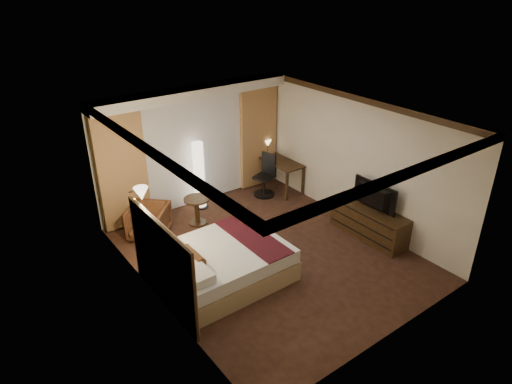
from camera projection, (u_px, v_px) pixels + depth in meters
floor at (268, 253)px, 8.69m from camera, size 4.50×5.50×0.01m
ceiling at (270, 116)px, 7.49m from camera, size 4.50×5.50×0.01m
back_wall at (193, 146)px, 10.07m from camera, size 4.50×0.02×2.70m
left_wall at (152, 229)px, 6.89m from camera, size 0.02×5.50×2.70m
right_wall at (356, 161)px, 9.29m from camera, size 0.02×5.50×2.70m
crown_molding at (270, 120)px, 7.52m from camera, size 4.50×5.50×0.12m
soffit at (195, 92)px, 9.33m from camera, size 4.50×0.50×0.20m
curtain_sheer at (195, 151)px, 10.05m from camera, size 2.48×0.04×2.45m
curtain_left_drape at (122, 171)px, 9.10m from camera, size 1.00×0.14×2.45m
curtain_right_drape at (258, 137)px, 10.92m from camera, size 1.00×0.14×2.45m
wall_sconce at (141, 194)px, 7.35m from camera, size 0.24×0.24×0.24m
bed at (223, 264)px, 7.85m from camera, size 2.14×1.67×0.63m
headboard at (163, 265)px, 7.08m from camera, size 0.12×1.97×1.50m
armchair at (149, 220)px, 9.08m from camera, size 1.00×1.00×0.75m
side_table at (197, 211)px, 9.59m from camera, size 0.54×0.54×0.59m
floor_lamp at (199, 175)px, 10.03m from camera, size 0.33×0.33×1.56m
desk at (279, 175)px, 11.05m from camera, size 0.55×1.25×0.75m
desk_lamp at (268, 148)px, 11.15m from camera, size 0.18×0.18×0.34m
office_chair at (264, 176)px, 10.69m from camera, size 0.62×0.62×1.02m
dresser at (369, 222)px, 9.11m from camera, size 0.50×1.64×0.64m
television at (371, 196)px, 8.83m from camera, size 0.58×1.00×0.13m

